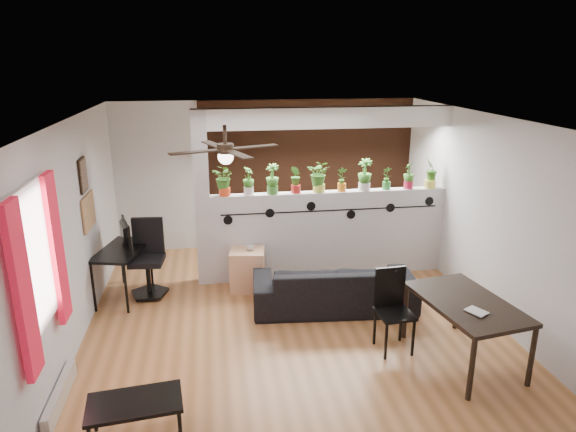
{
  "coord_description": "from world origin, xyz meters",
  "views": [
    {
      "loc": [
        -0.96,
        -5.8,
        3.29
      ],
      "look_at": [
        0.02,
        0.6,
        1.28
      ],
      "focal_mm": 32.0,
      "sensor_mm": 36.0,
      "label": 1
    }
  ],
  "objects_px": {
    "potted_plant_6": "(365,174)",
    "potted_plant_7": "(387,177)",
    "potted_plant_3": "(296,179)",
    "potted_plant_8": "(409,175)",
    "potted_plant_4": "(319,175)",
    "folding_chair": "(392,302)",
    "computer_desk": "(122,253)",
    "potted_plant_9": "(431,172)",
    "potted_plant_1": "(248,180)",
    "coffee_table": "(135,405)",
    "ceiling_fan": "(225,152)",
    "potted_plant_5": "(342,178)",
    "potted_plant_0": "(224,179)",
    "cube_shelf": "(248,270)",
    "office_chair": "(148,263)",
    "potted_plant_2": "(272,178)",
    "cup": "(250,247)",
    "sofa": "(334,287)"
  },
  "relations": [
    {
      "from": "computer_desk",
      "to": "cup",
      "type": "bearing_deg",
      "value": 0.18
    },
    {
      "from": "potted_plant_6",
      "to": "coffee_table",
      "type": "relative_size",
      "value": 0.56
    },
    {
      "from": "potted_plant_5",
      "to": "folding_chair",
      "type": "relative_size",
      "value": 0.38
    },
    {
      "from": "potted_plant_6",
      "to": "potted_plant_3",
      "type": "bearing_deg",
      "value": 180.0
    },
    {
      "from": "potted_plant_4",
      "to": "folding_chair",
      "type": "height_order",
      "value": "potted_plant_4"
    },
    {
      "from": "potted_plant_1",
      "to": "potted_plant_3",
      "type": "distance_m",
      "value": 0.7
    },
    {
      "from": "sofa",
      "to": "cup",
      "type": "relative_size",
      "value": 18.26
    },
    {
      "from": "cup",
      "to": "office_chair",
      "type": "height_order",
      "value": "office_chair"
    },
    {
      "from": "potted_plant_4",
      "to": "potted_plant_6",
      "type": "distance_m",
      "value": 0.7
    },
    {
      "from": "potted_plant_3",
      "to": "potted_plant_8",
      "type": "height_order",
      "value": "potted_plant_3"
    },
    {
      "from": "potted_plant_5",
      "to": "folding_chair",
      "type": "xyz_separation_m",
      "value": [
        0.07,
        -2.17,
        -0.97
      ]
    },
    {
      "from": "potted_plant_7",
      "to": "potted_plant_4",
      "type": "bearing_deg",
      "value": 180.0
    },
    {
      "from": "potted_plant_3",
      "to": "potted_plant_7",
      "type": "relative_size",
      "value": 1.14
    },
    {
      "from": "potted_plant_0",
      "to": "potted_plant_9",
      "type": "relative_size",
      "value": 0.98
    },
    {
      "from": "sofa",
      "to": "computer_desk",
      "type": "bearing_deg",
      "value": -10.2
    },
    {
      "from": "potted_plant_3",
      "to": "potted_plant_0",
      "type": "bearing_deg",
      "value": -180.0
    },
    {
      "from": "potted_plant_6",
      "to": "potted_plant_7",
      "type": "relative_size",
      "value": 1.35
    },
    {
      "from": "potted_plant_1",
      "to": "cube_shelf",
      "type": "distance_m",
      "value": 1.31
    },
    {
      "from": "potted_plant_0",
      "to": "computer_desk",
      "type": "xyz_separation_m",
      "value": [
        -1.47,
        -0.35,
        -0.93
      ]
    },
    {
      "from": "potted_plant_1",
      "to": "potted_plant_8",
      "type": "height_order",
      "value": "potted_plant_1"
    },
    {
      "from": "potted_plant_0",
      "to": "potted_plant_2",
      "type": "bearing_deg",
      "value": -0.0
    },
    {
      "from": "potted_plant_7",
      "to": "computer_desk",
      "type": "relative_size",
      "value": 0.32
    },
    {
      "from": "cube_shelf",
      "to": "coffee_table",
      "type": "height_order",
      "value": "cube_shelf"
    },
    {
      "from": "ceiling_fan",
      "to": "potted_plant_1",
      "type": "relative_size",
      "value": 2.91
    },
    {
      "from": "computer_desk",
      "to": "potted_plant_9",
      "type": "bearing_deg",
      "value": 4.27
    },
    {
      "from": "potted_plant_2",
      "to": "potted_plant_7",
      "type": "xyz_separation_m",
      "value": [
        1.76,
        0.0,
        -0.05
      ]
    },
    {
      "from": "ceiling_fan",
      "to": "potted_plant_3",
      "type": "relative_size",
      "value": 2.92
    },
    {
      "from": "potted_plant_8",
      "to": "office_chair",
      "type": "xyz_separation_m",
      "value": [
        -3.94,
        -0.3,
        -1.08
      ]
    },
    {
      "from": "potted_plant_3",
      "to": "potted_plant_8",
      "type": "xyz_separation_m",
      "value": [
        1.76,
        -0.0,
        -0.0
      ]
    },
    {
      "from": "potted_plant_5",
      "to": "cube_shelf",
      "type": "distance_m",
      "value": 1.96
    },
    {
      "from": "potted_plant_7",
      "to": "computer_desk",
      "type": "distance_m",
      "value": 4.04
    },
    {
      "from": "potted_plant_5",
      "to": "cube_shelf",
      "type": "xyz_separation_m",
      "value": [
        -1.47,
        -0.34,
        -1.24
      ]
    },
    {
      "from": "cube_shelf",
      "to": "ceiling_fan",
      "type": "bearing_deg",
      "value": -93.53
    },
    {
      "from": "potted_plant_9",
      "to": "coffee_table",
      "type": "height_order",
      "value": "potted_plant_9"
    },
    {
      "from": "potted_plant_0",
      "to": "potted_plant_1",
      "type": "height_order",
      "value": "potted_plant_0"
    },
    {
      "from": "potted_plant_1",
      "to": "coffee_table",
      "type": "distance_m",
      "value": 3.76
    },
    {
      "from": "ceiling_fan",
      "to": "computer_desk",
      "type": "xyz_separation_m",
      "value": [
        -1.45,
        1.45,
        -1.65
      ]
    },
    {
      "from": "potted_plant_9",
      "to": "coffee_table",
      "type": "relative_size",
      "value": 0.54
    },
    {
      "from": "potted_plant_5",
      "to": "potted_plant_6",
      "type": "distance_m",
      "value": 0.36
    },
    {
      "from": "potted_plant_8",
      "to": "potted_plant_3",
      "type": "bearing_deg",
      "value": 180.0
    },
    {
      "from": "potted_plant_0",
      "to": "folding_chair",
      "type": "distance_m",
      "value": 3.01
    },
    {
      "from": "potted_plant_2",
      "to": "office_chair",
      "type": "relative_size",
      "value": 0.41
    },
    {
      "from": "sofa",
      "to": "cup",
      "type": "height_order",
      "value": "cup"
    },
    {
      "from": "sofa",
      "to": "ceiling_fan",
      "type": "bearing_deg",
      "value": 30.74
    },
    {
      "from": "ceiling_fan",
      "to": "computer_desk",
      "type": "bearing_deg",
      "value": 134.92
    },
    {
      "from": "coffee_table",
      "to": "potted_plant_0",
      "type": "bearing_deg",
      "value": 74.11
    },
    {
      "from": "potted_plant_4",
      "to": "cup",
      "type": "bearing_deg",
      "value": -162.4
    },
    {
      "from": "ceiling_fan",
      "to": "potted_plant_2",
      "type": "distance_m",
      "value": 2.07
    },
    {
      "from": "potted_plant_3",
      "to": "coffee_table",
      "type": "distance_m",
      "value": 4.05
    },
    {
      "from": "potted_plant_4",
      "to": "folding_chair",
      "type": "xyz_separation_m",
      "value": [
        0.42,
        -2.17,
        -1.03
      ]
    }
  ]
}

